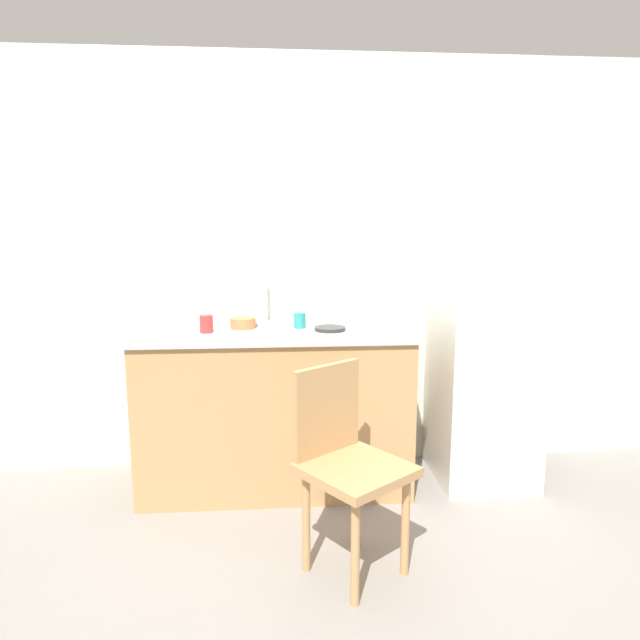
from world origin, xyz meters
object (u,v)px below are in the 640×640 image
object	(u,v)px
refrigerator	(483,359)
terracotta_bowl	(243,323)
hotplate	(330,329)
cup_white	(260,317)
cup_red	(206,324)
cup_teal	(300,320)
dish_tray	(178,324)
chair	(346,459)

from	to	relation	value
refrigerator	terracotta_bowl	size ratio (longest dim) A/B	10.43
refrigerator	hotplate	xyz separation A→B (m)	(-0.91, -0.10, 0.21)
terracotta_bowl	cup_white	distance (m)	0.12
cup_red	cup_teal	xyz separation A→B (m)	(0.50, 0.09, -0.00)
dish_tray	cup_red	size ratio (longest dim) A/B	3.00
cup_red	cup_teal	distance (m)	0.51
refrigerator	dish_tray	size ratio (longest dim) A/B	5.14
terracotta_bowl	hotplate	bearing A→B (deg)	-12.42
chair	cup_white	bearing A→B (deg)	76.31
chair	cup_teal	xyz separation A→B (m)	(-0.16, 0.81, 0.46)
cup_teal	terracotta_bowl	bearing A→B (deg)	177.26
terracotta_bowl	hotplate	distance (m)	0.49
cup_white	hotplate	bearing A→B (deg)	-24.86
terracotta_bowl	cup_white	bearing A→B (deg)	37.08
hotplate	cup_white	world-z (taller)	cup_white
refrigerator	hotplate	world-z (taller)	refrigerator
dish_tray	cup_red	bearing A→B (deg)	-37.94
hotplate	cup_teal	bearing A→B (deg)	150.85
refrigerator	terracotta_bowl	distance (m)	1.40
dish_tray	cup_white	world-z (taller)	cup_white
terracotta_bowl	cup_red	size ratio (longest dim) A/B	1.48
cup_red	hotplate	bearing A→B (deg)	0.33
refrigerator	cup_red	xyz separation A→B (m)	(-1.57, -0.11, 0.25)
chair	cup_white	distance (m)	1.09
refrigerator	terracotta_bowl	world-z (taller)	refrigerator
terracotta_bowl	cup_red	distance (m)	0.22
terracotta_bowl	cup_teal	xyz separation A→B (m)	(0.31, -0.02, 0.01)
dish_tray	cup_red	xyz separation A→B (m)	(0.17, -0.13, 0.02)
terracotta_bowl	hotplate	size ratio (longest dim) A/B	0.81
chair	dish_tray	size ratio (longest dim) A/B	3.18
cup_teal	dish_tray	bearing A→B (deg)	176.52
chair	cup_white	xyz separation A→B (m)	(-0.38, 0.90, 0.47)
refrigerator	chair	size ratio (longest dim) A/B	1.62
dish_tray	hotplate	xyz separation A→B (m)	(0.83, -0.13, -0.02)
hotplate	cup_red	xyz separation A→B (m)	(-0.66, -0.00, 0.04)
chair	dish_tray	xyz separation A→B (m)	(-0.83, 0.85, 0.45)
hotplate	cup_red	distance (m)	0.66
hotplate	dish_tray	bearing A→B (deg)	171.10
hotplate	cup_red	size ratio (longest dim) A/B	1.82
hotplate	terracotta_bowl	bearing A→B (deg)	167.58
cup_teal	cup_white	bearing A→B (deg)	158.47
hotplate	cup_white	size ratio (longest dim) A/B	1.70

